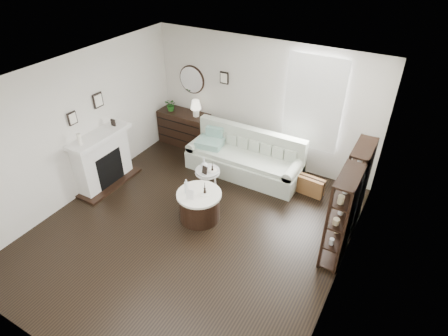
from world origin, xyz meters
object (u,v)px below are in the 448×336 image
Objects in this scene: sofa at (245,160)px; dresser at (185,128)px; drum_table at (200,205)px; pedestal_table at (207,172)px.

dresser is at bearing 167.86° from sofa.
drum_table is 1.39× the size of pedestal_table.
dresser reaches higher than pedestal_table.
sofa is 1.88m from dresser.
dresser is 2.79m from drum_table.
dresser is 2.13m from pedestal_table.
sofa reaches higher than dresser.
pedestal_table is (1.55, -1.45, 0.12)m from dresser.
sofa is at bearing 88.71° from drum_table.
dresser is 1.52× the size of drum_table.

